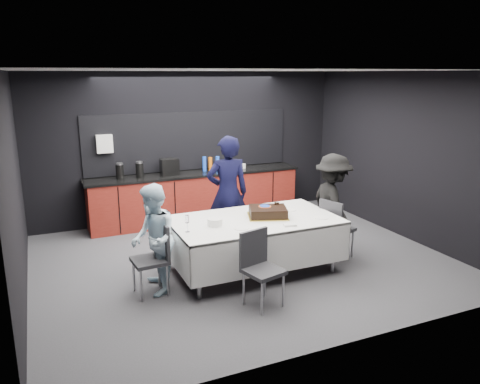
% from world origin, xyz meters
% --- Properties ---
extents(ground, '(6.00, 6.00, 0.00)m').
position_xyz_m(ground, '(0.00, 0.00, 0.00)').
color(ground, '#414146').
rests_on(ground, ground).
extents(room_shell, '(6.04, 5.04, 2.82)m').
position_xyz_m(room_shell, '(0.00, 0.00, 1.86)').
color(room_shell, white).
rests_on(room_shell, ground).
extents(kitchenette, '(4.10, 0.64, 2.05)m').
position_xyz_m(kitchenette, '(-0.02, 2.22, 0.54)').
color(kitchenette, maroon).
rests_on(kitchenette, ground).
extents(party_table, '(2.32, 1.32, 0.78)m').
position_xyz_m(party_table, '(0.00, -0.40, 0.64)').
color(party_table, '#99999E').
rests_on(party_table, ground).
extents(cake_assembly, '(0.68, 0.61, 0.17)m').
position_xyz_m(cake_assembly, '(0.22, -0.39, 0.85)').
color(cake_assembly, gold).
rests_on(cake_assembly, party_table).
extents(plate_stack, '(0.20, 0.20, 0.10)m').
position_xyz_m(plate_stack, '(-0.62, -0.47, 0.83)').
color(plate_stack, white).
rests_on(plate_stack, party_table).
extents(loose_plate_near, '(0.19, 0.19, 0.01)m').
position_xyz_m(loose_plate_near, '(-0.34, -0.72, 0.78)').
color(loose_plate_near, white).
rests_on(loose_plate_near, party_table).
extents(loose_plate_right_a, '(0.19, 0.19, 0.01)m').
position_xyz_m(loose_plate_right_a, '(0.67, -0.23, 0.78)').
color(loose_plate_right_a, white).
rests_on(loose_plate_right_a, party_table).
extents(loose_plate_right_b, '(0.21, 0.21, 0.01)m').
position_xyz_m(loose_plate_right_b, '(0.89, -0.75, 0.78)').
color(loose_plate_right_b, white).
rests_on(loose_plate_right_b, party_table).
extents(loose_plate_far, '(0.19, 0.19, 0.01)m').
position_xyz_m(loose_plate_far, '(0.17, -0.04, 0.78)').
color(loose_plate_far, white).
rests_on(loose_plate_far, party_table).
extents(fork_pile, '(0.19, 0.14, 0.03)m').
position_xyz_m(fork_pile, '(0.30, -0.88, 0.79)').
color(fork_pile, white).
rests_on(fork_pile, party_table).
extents(champagne_flute, '(0.06, 0.06, 0.22)m').
position_xyz_m(champagne_flute, '(-1.03, -0.56, 0.94)').
color(champagne_flute, white).
rests_on(champagne_flute, party_table).
extents(chair_left, '(0.45, 0.45, 0.92)m').
position_xyz_m(chair_left, '(-1.45, -0.52, 0.53)').
color(chair_left, '#292A2E').
rests_on(chair_left, ground).
extents(chair_right, '(0.53, 0.53, 0.92)m').
position_xyz_m(chair_right, '(1.32, -0.47, 0.53)').
color(chair_right, '#292A2E').
rests_on(chair_right, ground).
extents(chair_near, '(0.51, 0.51, 0.92)m').
position_xyz_m(chair_near, '(-0.37, -1.32, 0.53)').
color(chair_near, '#292A2E').
rests_on(chair_near, ground).
extents(person_center, '(0.73, 0.54, 1.84)m').
position_xyz_m(person_center, '(-0.01, 0.57, 0.92)').
color(person_center, black).
rests_on(person_center, ground).
extents(person_left, '(0.62, 0.76, 1.43)m').
position_xyz_m(person_left, '(-1.46, -0.50, 0.72)').
color(person_left, '#C5E5F8').
rests_on(person_left, ground).
extents(person_right, '(0.73, 1.10, 1.58)m').
position_xyz_m(person_right, '(1.40, -0.27, 0.79)').
color(person_right, black).
rests_on(person_right, ground).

